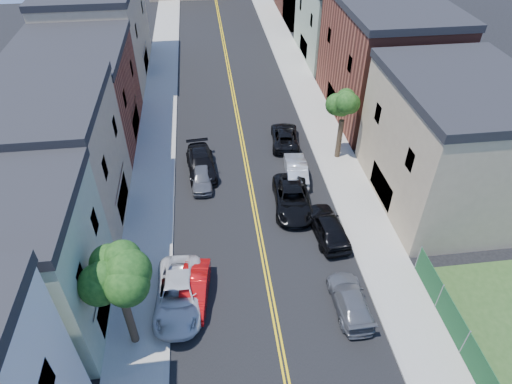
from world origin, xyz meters
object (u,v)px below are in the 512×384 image
object	(u,v)px
white_pickup	(178,295)
grey_car_right	(350,300)
pedestrian_left	(135,282)
black_suv_lane	(292,199)
silver_car_right	(296,169)
dark_car_right_far	(285,136)
black_car_right	(328,226)
black_car_left	(201,164)
red_sedan	(194,289)
grey_car_left	(202,178)

from	to	relation	value
white_pickup	grey_car_right	bearing A→B (deg)	-6.22
grey_car_right	pedestrian_left	size ratio (longest dim) A/B	2.77
grey_car_right	black_suv_lane	distance (m)	9.51
grey_car_right	silver_car_right	bearing A→B (deg)	-87.31
dark_car_right_far	grey_car_right	bearing A→B (deg)	98.41
silver_car_right	grey_car_right	bearing A→B (deg)	98.08
black_suv_lane	white_pickup	bearing A→B (deg)	-132.01
black_car_right	black_suv_lane	bearing A→B (deg)	-65.95
black_car_left	silver_car_right	size ratio (longest dim) A/B	1.16
red_sedan	black_suv_lane	xyz separation A→B (m)	(7.38, 7.50, 0.06)
red_sedan	white_pickup	distance (m)	0.99
black_car_left	silver_car_right	bearing A→B (deg)	-17.65
white_pickup	silver_car_right	size ratio (longest dim) A/B	1.24
black_car_left	black_suv_lane	world-z (taller)	black_suv_lane
black_car_left	black_suv_lane	distance (m)	8.50
silver_car_right	black_car_left	bearing A→B (deg)	-7.55
pedestrian_left	black_car_left	bearing A→B (deg)	-44.47
silver_car_right	black_suv_lane	bearing A→B (deg)	79.91
pedestrian_left	red_sedan	bearing A→B (deg)	-127.33
black_suv_lane	red_sedan	bearing A→B (deg)	-129.82
grey_car_left	black_car_left	distance (m)	1.78
black_car_left	dark_car_right_far	world-z (taller)	black_car_left
black_car_left	grey_car_right	world-z (taller)	black_car_left
black_car_left	white_pickup	bearing A→B (deg)	-102.27
black_car_right	pedestrian_left	xyz separation A→B (m)	(-12.75, -3.45, 0.14)
white_pickup	black_car_left	bearing A→B (deg)	85.22
grey_car_left	black_car_right	world-z (taller)	black_car_right
pedestrian_left	black_suv_lane	bearing A→B (deg)	-83.24
red_sedan	black_car_right	bearing A→B (deg)	32.27
grey_car_left	grey_car_right	bearing A→B (deg)	-57.17
grey_car_left	black_car_left	world-z (taller)	black_car_left
black_car_left	silver_car_right	world-z (taller)	black_car_left
black_car_right	black_suv_lane	world-z (taller)	black_car_right
grey_car_left	pedestrian_left	bearing A→B (deg)	-112.28
black_car_left	black_car_right	distance (m)	12.09
black_car_right	black_suv_lane	xyz separation A→B (m)	(-1.86, 3.28, -0.05)
black_car_left	pedestrian_left	world-z (taller)	pedestrian_left
black_car_right	white_pickup	bearing A→B (deg)	18.63
pedestrian_left	white_pickup	bearing A→B (deg)	-137.99
black_car_right	dark_car_right_far	size ratio (longest dim) A/B	0.99
dark_car_right_far	pedestrian_left	size ratio (longest dim) A/B	3.00
grey_car_left	dark_car_right_far	bearing A→B (deg)	34.67
black_car_left	black_car_right	xyz separation A→B (m)	(8.47, -8.63, 0.06)
dark_car_right_far	red_sedan	bearing A→B (deg)	69.12
silver_car_right	white_pickup	bearing A→B (deg)	56.11
black_suv_lane	grey_car_right	bearing A→B (deg)	-75.32
black_car_right	grey_car_right	bearing A→B (deg)	82.57
white_pickup	grey_car_right	xyz separation A→B (m)	(9.96, -1.54, -0.13)
red_sedan	dark_car_right_far	distance (m)	18.30
grey_car_left	red_sedan	bearing A→B (deg)	-93.68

